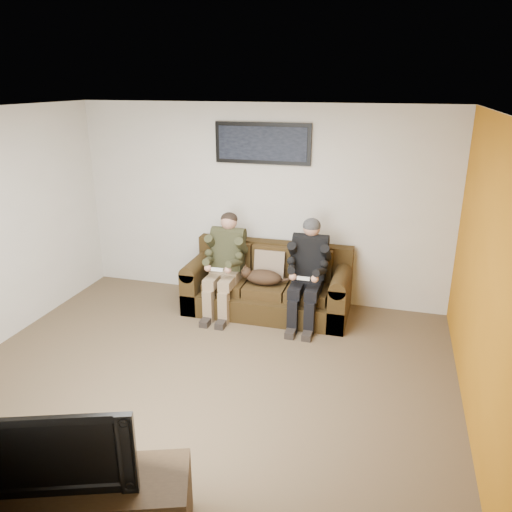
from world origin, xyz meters
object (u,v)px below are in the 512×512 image
(person_left, at_px, (225,259))
(framed_poster, at_px, (262,143))
(sofa, at_px, (269,286))
(cat, at_px, (262,277))
(person_right, at_px, (308,266))
(television, at_px, (57,446))

(person_left, distance_m, framed_poster, 1.54)
(sofa, distance_m, framed_poster, 1.83)
(sofa, xyz_separation_m, framed_poster, (-0.20, 0.39, 1.78))
(cat, bearing_deg, person_left, 179.54)
(person_left, relative_size, person_right, 0.99)
(person_right, relative_size, cat, 1.94)
(cat, height_order, television, television)
(person_right, bearing_deg, person_left, -179.98)
(person_right, bearing_deg, cat, -179.57)
(person_right, bearing_deg, framed_poster, 142.40)
(television, bearing_deg, framed_poster, 67.61)
(person_left, distance_m, person_right, 1.07)
(person_right, bearing_deg, sofa, 162.06)
(sofa, relative_size, person_right, 1.62)
(person_left, height_order, cat, person_left)
(sofa, height_order, cat, sofa)
(sofa, relative_size, cat, 3.15)
(person_left, bearing_deg, framed_poster, 59.48)
(television, bearing_deg, person_right, 55.88)
(person_right, distance_m, cat, 0.61)
(person_left, bearing_deg, television, -87.32)
(sofa, relative_size, framed_poster, 1.66)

